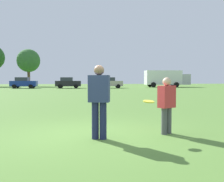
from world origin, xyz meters
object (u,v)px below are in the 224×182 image
Objects in this scene: parked_car_mid_right at (110,83)px; box_truck at (166,78)px; player_thrower at (99,98)px; parked_car_center at (68,83)px; player_defender at (167,102)px; parked_car_mid_left at (24,83)px; frisbee at (149,101)px.

box_truck is at bearing 17.76° from parked_car_mid_right.
parked_car_center is at bearing 92.29° from player_thrower.
player_defender is at bearing -110.90° from box_truck.
parked_car_mid_left reaches higher than player_thrower.
box_truck is at bearing 10.49° from parked_car_center.
player_thrower is 43.83m from box_truck.
box_truck reaches higher than player_thrower.
player_defender is at bearing -84.90° from parked_car_center.
box_truck is (17.09, 40.35, 0.76)m from player_thrower.
player_defender reaches higher than frisbee.
player_thrower is 38.50m from parked_car_mid_left.
player_defender is at bearing 9.26° from player_thrower.
parked_car_mid_left and parked_car_center have the same top height.
player_thrower is at bearing -170.74° from player_defender.
parked_car_center and parked_car_mid_right have the same top height.
parked_car_center is (-2.63, 37.14, 0.02)m from frisbee.
parked_car_center is 18.90m from box_truck.
frisbee is (-0.64, -0.51, 0.08)m from player_defender.
box_truck reaches higher than parked_car_mid_right.
frisbee is 0.06× the size of parked_car_center.
parked_car_center is at bearing 94.04° from frisbee.
parked_car_mid_left is 14.39m from parked_car_mid_right.
parked_car_mid_left is (-9.90, 37.72, 0.02)m from frisbee.
parked_car_mid_right is 0.50× the size of box_truck.
parked_car_mid_left is 1.00× the size of parked_car_center.
parked_car_mid_left is (-8.76, 37.50, -0.07)m from player_thrower.
parked_car_mid_right is at bearing -3.26° from parked_car_mid_left.
frisbee is at bearing -10.96° from player_thrower.
player_thrower is 6.44× the size of frisbee.
player_thrower is at bearing -76.86° from parked_car_mid_left.
player_defender is at bearing -74.18° from parked_car_mid_left.
parked_car_center is at bearing 95.10° from player_defender.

